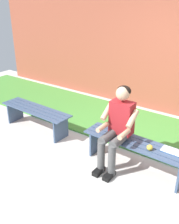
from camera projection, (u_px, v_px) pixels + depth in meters
The scene contains 8 objects.
ground_plane at pixel (38, 177), 3.79m from camera, with size 10.00×7.00×0.04m, color beige.
grass_strip at pixel (114, 121), 5.38m from camera, with size 9.00×1.65×0.03m, color #478C38.
brick_wall at pixel (169, 40), 5.29m from camera, with size 9.50×0.24×3.11m, color #9E4C38.
bench_near at pixel (136, 149), 3.83m from camera, with size 1.67×0.45×0.44m.
bench_far at pixel (36, 114), 4.94m from camera, with size 1.53×0.44×0.44m.
person_seated at pixel (117, 125), 3.76m from camera, with size 0.50×0.69×1.24m.
apple at pixel (150, 148), 3.59m from camera, with size 0.08×0.08×0.08m, color gold.
book_open at pixel (176, 153), 3.53m from camera, with size 0.42×0.17×0.02m.
Camera 1 is at (-1.34, 3.05, 2.41)m, focal length 41.70 mm.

